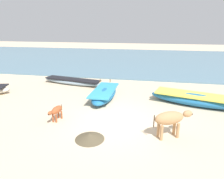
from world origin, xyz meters
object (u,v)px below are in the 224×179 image
object	(u,v)px
fishing_boat_2	(195,99)
fishing_boat_4	(73,81)
calf_near_rust	(56,111)
cow_adult_tan	(170,119)
fishing_boat_5	(104,94)

from	to	relation	value
fishing_boat_2	fishing_boat_4	xyz separation A→B (m)	(-7.58, 2.39, -0.09)
fishing_boat_2	calf_near_rust	world-z (taller)	fishing_boat_2
cow_adult_tan	calf_near_rust	bearing A→B (deg)	148.33
fishing_boat_2	cow_adult_tan	bearing A→B (deg)	-98.01
fishing_boat_4	calf_near_rust	distance (m)	5.62
fishing_boat_4	cow_adult_tan	bearing A→B (deg)	-33.23
cow_adult_tan	calf_near_rust	size ratio (longest dim) A/B	1.50
fishing_boat_2	fishing_boat_5	world-z (taller)	fishing_boat_2
fishing_boat_2	cow_adult_tan	xyz separation A→B (m)	(-1.52, -3.48, 0.41)
calf_near_rust	cow_adult_tan	bearing A→B (deg)	92.45
fishing_boat_2	fishing_boat_5	size ratio (longest dim) A/B	1.40
fishing_boat_2	calf_near_rust	xyz separation A→B (m)	(-6.14, -3.04, 0.15)
fishing_boat_5	cow_adult_tan	size ratio (longest dim) A/B	2.25
fishing_boat_2	fishing_boat_4	bearing A→B (deg)	178.02
fishing_boat_2	calf_near_rust	size ratio (longest dim) A/B	4.73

